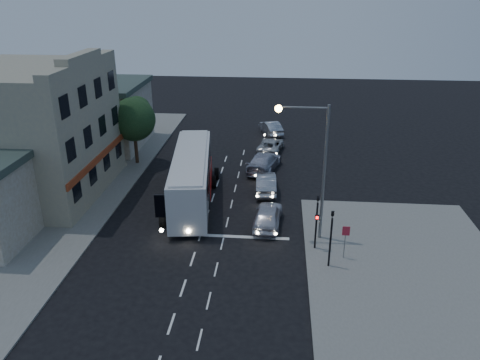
# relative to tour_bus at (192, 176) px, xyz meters

# --- Properties ---
(ground) EXTENTS (120.00, 120.00, 0.00)m
(ground) POSITION_rel_tour_bus_xyz_m (1.52, -7.38, -2.10)
(ground) COLOR black
(sidewalk_near) EXTENTS (12.00, 24.00, 0.12)m
(sidewalk_near) POSITION_rel_tour_bus_xyz_m (14.52, -11.38, -2.04)
(sidewalk_near) COLOR slate
(sidewalk_near) RESTS_ON ground
(sidewalk_far) EXTENTS (12.00, 50.00, 0.12)m
(sidewalk_far) POSITION_rel_tour_bus_xyz_m (-11.48, 0.62, -2.04)
(sidewalk_far) COLOR slate
(sidewalk_far) RESTS_ON ground
(road_markings) EXTENTS (8.00, 30.55, 0.01)m
(road_markings) POSITION_rel_tour_bus_xyz_m (2.80, -4.07, -2.10)
(road_markings) COLOR silver
(road_markings) RESTS_ON ground
(tour_bus) EXTENTS (4.21, 12.94, 3.89)m
(tour_bus) POSITION_rel_tour_bus_xyz_m (0.00, 0.00, 0.00)
(tour_bus) COLOR silver
(tour_bus) RESTS_ON ground
(car_suv) EXTENTS (2.21, 4.70, 1.55)m
(car_suv) POSITION_rel_tour_bus_xyz_m (6.01, -3.58, -1.33)
(car_suv) COLOR silver
(car_suv) RESTS_ON ground
(car_sedan_a) EXTENTS (1.83, 4.66, 1.51)m
(car_sedan_a) POSITION_rel_tour_bus_xyz_m (5.67, 2.22, -1.35)
(car_sedan_a) COLOR #A5A4AB
(car_sedan_a) RESTS_ON ground
(car_sedan_b) EXTENTS (3.46, 5.96, 1.62)m
(car_sedan_b) POSITION_rel_tour_bus_xyz_m (5.32, 6.98, -1.29)
(car_sedan_b) COLOR #AEAFBE
(car_sedan_b) RESTS_ON ground
(car_sedan_c) EXTENTS (2.92, 5.08, 1.33)m
(car_sedan_c) POSITION_rel_tour_bus_xyz_m (5.80, 12.15, -1.44)
(car_sedan_c) COLOR #BCBCBC
(car_sedan_c) RESTS_ON ground
(car_extra) EXTENTS (3.02, 4.80, 1.49)m
(car_extra) POSITION_rel_tour_bus_xyz_m (5.65, 18.11, -1.36)
(car_extra) COLOR #AEAFB9
(car_extra) RESTS_ON ground
(traffic_signal_main) EXTENTS (0.25, 0.35, 4.10)m
(traffic_signal_main) POSITION_rel_tour_bus_xyz_m (9.12, -6.60, 0.32)
(traffic_signal_main) COLOR black
(traffic_signal_main) RESTS_ON sidewalk_near
(traffic_signal_side) EXTENTS (0.18, 0.15, 4.10)m
(traffic_signal_side) POSITION_rel_tour_bus_xyz_m (9.82, -8.58, 0.32)
(traffic_signal_side) COLOR black
(traffic_signal_side) RESTS_ON sidewalk_near
(regulatory_sign) EXTENTS (0.45, 0.12, 2.20)m
(regulatory_sign) POSITION_rel_tour_bus_xyz_m (10.82, -7.62, -0.51)
(regulatory_sign) COLOR slate
(regulatory_sign) RESTS_ON sidewalk_near
(streetlight) EXTENTS (3.32, 0.44, 9.00)m
(streetlight) POSITION_rel_tour_bus_xyz_m (8.86, -5.18, 3.63)
(streetlight) COLOR slate
(streetlight) RESTS_ON sidewalk_near
(main_building) EXTENTS (10.12, 12.00, 11.00)m
(main_building) POSITION_rel_tour_bus_xyz_m (-12.44, 0.62, 3.05)
(main_building) COLOR tan
(main_building) RESTS_ON sidewalk_far
(low_building_north) EXTENTS (9.40, 9.40, 6.50)m
(low_building_north) POSITION_rel_tour_bus_xyz_m (-11.98, 12.62, 1.29)
(low_building_north) COLOR gray
(low_building_north) RESTS_ON sidewalk_far
(street_tree) EXTENTS (4.00, 4.00, 6.20)m
(street_tree) POSITION_rel_tour_bus_xyz_m (-6.69, 7.64, 2.39)
(street_tree) COLOR black
(street_tree) RESTS_ON sidewalk_far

